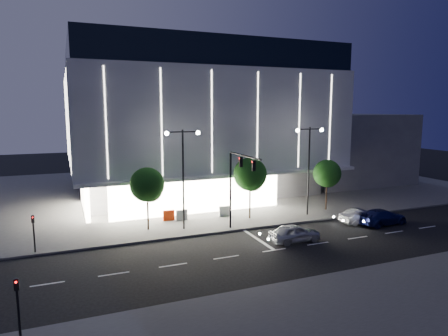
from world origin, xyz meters
TOP-DOWN VIEW (x-y plane):
  - ground at (0.00, 0.00)m, footprint 160.00×160.00m
  - sidewalk_museum at (5.00, 24.00)m, footprint 70.00×40.00m
  - sidewalk_near at (5.00, -12.00)m, footprint 70.00×10.00m
  - museum at (2.98, 22.31)m, footprint 30.00×25.80m
  - annex_building at (26.00, 24.00)m, footprint 16.00×20.00m
  - traffic_mast at (1.00, 3.34)m, footprint 0.33×5.89m
  - street_lamp_west at (-3.00, 6.00)m, footprint 3.16×0.36m
  - street_lamp_east at (10.00, 6.00)m, footprint 3.16×0.36m
  - ped_signal_far at (-15.00, 4.50)m, footprint 0.22×0.24m
  - ped_signal_near at (-15.00, -7.50)m, footprint 0.22×0.24m
  - tree_left at (-5.97, 7.02)m, footprint 3.02×3.02m
  - tree_mid at (4.03, 7.02)m, footprint 3.25×3.25m
  - tree_right at (13.03, 7.02)m, footprint 2.91×2.91m
  - car_lead at (4.50, -0.39)m, footprint 4.37×1.82m
  - car_second at (13.19, 1.77)m, footprint 4.22×1.47m
  - car_third at (14.77, 0.78)m, footprint 5.16×2.38m
  - barrier_a at (-3.57, 9.17)m, footprint 1.10×0.26m
  - barrier_b at (-2.37, 8.87)m, footprint 1.12×0.33m
  - barrier_d at (2.00, 8.69)m, footprint 1.10×0.25m

SIDE VIEW (x-z plane):
  - ground at x=0.00m, z-range 0.00..0.00m
  - sidewalk_museum at x=5.00m, z-range 0.00..0.15m
  - sidewalk_near at x=5.00m, z-range 0.00..0.15m
  - barrier_a at x=-3.57m, z-range 0.15..1.15m
  - barrier_b at x=-2.37m, z-range 0.15..1.15m
  - barrier_d at x=2.00m, z-range 0.15..1.15m
  - car_second at x=13.19m, z-range 0.00..1.39m
  - car_third at x=14.77m, z-range 0.00..1.46m
  - car_lead at x=4.50m, z-range 0.00..1.48m
  - ped_signal_far at x=-15.00m, z-range 0.39..3.39m
  - ped_signal_near at x=-15.00m, z-range 0.39..3.39m
  - tree_right at x=13.03m, z-range 1.13..6.64m
  - tree_left at x=-5.97m, z-range 1.17..6.90m
  - tree_mid at x=4.03m, z-range 1.26..7.41m
  - annex_building at x=26.00m, z-range 0.00..10.00m
  - traffic_mast at x=1.00m, z-range 1.49..8.56m
  - street_lamp_west at x=-3.00m, z-range 1.46..10.46m
  - street_lamp_east at x=10.00m, z-range 1.46..10.46m
  - museum at x=2.98m, z-range 0.27..18.27m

